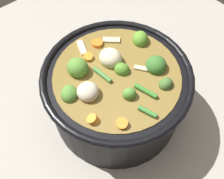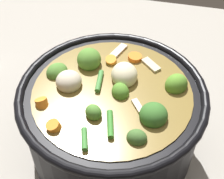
# 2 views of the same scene
# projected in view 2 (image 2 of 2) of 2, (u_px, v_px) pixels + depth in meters

# --- Properties ---
(ground_plane) EXTENTS (1.10, 1.10, 0.00)m
(ground_plane) POSITION_uv_depth(u_px,v_px,m) (112.00, 145.00, 0.65)
(ground_plane) COLOR #9E998E
(cooking_pot) EXTENTS (0.32, 0.32, 0.18)m
(cooking_pot) POSITION_uv_depth(u_px,v_px,m) (112.00, 118.00, 0.59)
(cooking_pot) COLOR black
(cooking_pot) RESTS_ON ground_plane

